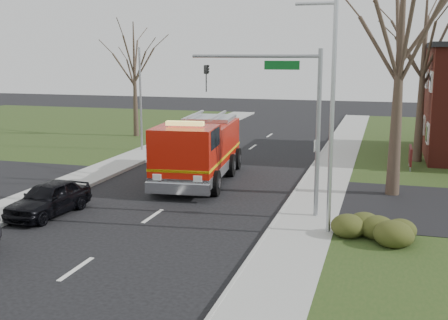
# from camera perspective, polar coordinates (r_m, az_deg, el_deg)

# --- Properties ---
(ground) EXTENTS (120.00, 120.00, 0.00)m
(ground) POSITION_cam_1_polar(r_m,az_deg,el_deg) (23.43, -7.26, -5.69)
(ground) COLOR black
(ground) RESTS_ON ground
(sidewalk_right) EXTENTS (2.40, 80.00, 0.15)m
(sidewalk_right) POSITION_cam_1_polar(r_m,az_deg,el_deg) (21.78, 8.00, -6.78)
(sidewalk_right) COLOR #989893
(sidewalk_right) RESTS_ON ground
(sidewalk_left) EXTENTS (2.40, 80.00, 0.15)m
(sidewalk_left) POSITION_cam_1_polar(r_m,az_deg,el_deg) (26.42, -19.74, -4.18)
(sidewalk_left) COLOR #989893
(sidewalk_left) RESTS_ON ground
(health_center_sign) EXTENTS (0.12, 2.00, 1.40)m
(health_center_sign) POSITION_cam_1_polar(r_m,az_deg,el_deg) (33.61, 18.41, 0.42)
(health_center_sign) COLOR #491112
(health_center_sign) RESTS_ON ground
(hedge_corner) EXTENTS (2.80, 2.00, 0.90)m
(hedge_corner) POSITION_cam_1_polar(r_m,az_deg,el_deg) (20.49, 15.45, -6.73)
(hedge_corner) COLOR #313915
(hedge_corner) RESTS_ON lawn_right
(bare_tree_near) EXTENTS (6.00, 6.00, 12.00)m
(bare_tree_near) POSITION_cam_1_polar(r_m,az_deg,el_deg) (26.60, 17.56, 12.03)
(bare_tree_near) COLOR #3A2E22
(bare_tree_near) RESTS_ON ground
(bare_tree_far) EXTENTS (5.25, 5.25, 10.50)m
(bare_tree_far) POSITION_cam_1_polar(r_m,az_deg,el_deg) (35.64, 19.63, 9.99)
(bare_tree_far) COLOR #3A2E22
(bare_tree_far) RESTS_ON ground
(bare_tree_left) EXTENTS (4.50, 4.50, 9.00)m
(bare_tree_left) POSITION_cam_1_polar(r_m,az_deg,el_deg) (44.83, -9.10, 9.33)
(bare_tree_left) COLOR #3A2E22
(bare_tree_left) RESTS_ON ground
(traffic_signal_mast) EXTENTS (5.29, 0.18, 6.80)m
(traffic_signal_mast) POSITION_cam_1_polar(r_m,az_deg,el_deg) (22.49, 6.36, 5.87)
(traffic_signal_mast) COLOR gray
(traffic_signal_mast) RESTS_ON ground
(streetlight_pole) EXTENTS (1.48, 0.16, 8.40)m
(streetlight_pole) POSITION_cam_1_polar(r_m,az_deg,el_deg) (20.28, 10.77, 4.77)
(streetlight_pole) COLOR #B7BABF
(streetlight_pole) RESTS_ON ground
(utility_pole_far) EXTENTS (0.14, 0.14, 7.00)m
(utility_pole_far) POSITION_cam_1_polar(r_m,az_deg,el_deg) (38.16, -8.47, 6.01)
(utility_pole_far) COLOR gray
(utility_pole_far) RESTS_ON ground
(fire_engine) EXTENTS (4.00, 8.91, 3.49)m
(fire_engine) POSITION_cam_1_polar(r_m,az_deg,el_deg) (29.18, -2.61, 0.86)
(fire_engine) COLOR #BC1608
(fire_engine) RESTS_ON ground
(parked_car_maroon) EXTENTS (2.08, 4.33, 1.43)m
(parked_car_maroon) POSITION_cam_1_polar(r_m,az_deg,el_deg) (24.35, -17.38, -3.73)
(parked_car_maroon) COLOR black
(parked_car_maroon) RESTS_ON ground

